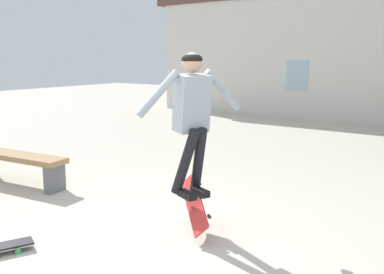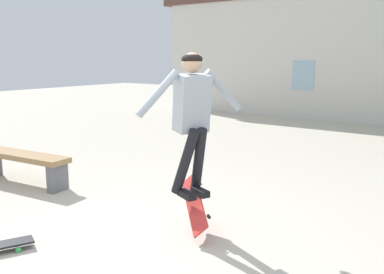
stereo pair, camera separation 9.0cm
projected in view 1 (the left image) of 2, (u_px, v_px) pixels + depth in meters
ground_plane at (124, 246)px, 4.40m from camera, size 40.00×40.00×0.00m
building_backdrop at (372, 46)px, 11.95m from camera, size 15.04×0.52×5.36m
park_bench at (18, 162)px, 6.47m from camera, size 1.77×0.57×0.48m
skater at (192, 112)px, 4.51m from camera, size 0.57×1.21×1.54m
skateboard_flipping at (194, 204)px, 4.67m from camera, size 0.69×0.58×0.51m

